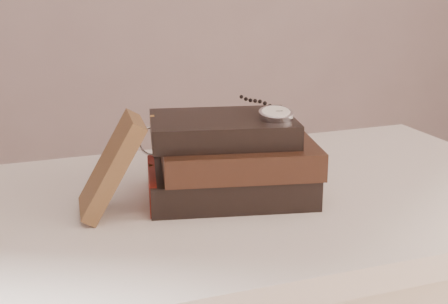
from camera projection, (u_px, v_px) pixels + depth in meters
name	position (u px, v px, depth m)	size (l,w,h in m)	color
table	(254.00, 243.00, 1.07)	(1.00, 0.60, 0.75)	silver
book_stack	(231.00, 160.00, 1.01)	(0.29, 0.23, 0.13)	black
journal	(111.00, 166.00, 0.93)	(0.02, 0.10, 0.16)	#452E1A
pocket_watch	(275.00, 113.00, 0.98)	(0.06, 0.16, 0.02)	silver
eyeglasses	(170.00, 140.00, 1.07)	(0.13, 0.14, 0.05)	silver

